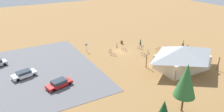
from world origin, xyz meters
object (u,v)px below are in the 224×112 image
lot_sign (86,47)px  bicycle_blue_edge_north (143,55)px  bicycle_yellow_yard_left (165,47)px  visitor_near_lot (183,43)px  bicycle_red_mid_cluster (117,46)px  bicycle_red_yard_center (191,52)px  bike_pavilion (183,56)px  trash_bin (122,42)px  bicycle_silver_trailside (110,51)px  car_red_front_row (59,83)px  pine_far_west (186,80)px  visitor_at_bikes (140,42)px  bicycle_orange_lone_west (124,50)px  bicycle_green_yard_front (177,49)px  bicycle_orange_near_sign (184,49)px  bicycle_purple_yard_right (113,54)px  bicycle_black_back_row (158,49)px  bicycle_white_near_porch (148,52)px  bicycle_teal_lone_east (140,48)px  car_white_far_end (24,74)px

lot_sign → bicycle_blue_edge_north: 14.24m
bicycle_yellow_yard_left → visitor_near_lot: size_ratio=0.94×
bicycle_blue_edge_north → visitor_near_lot: 13.50m
bicycle_red_mid_cluster → bicycle_red_yard_center: 18.89m
bike_pavilion → trash_bin: 19.70m
bike_pavilion → bicycle_silver_trailside: size_ratio=8.90×
trash_bin → car_red_front_row: bearing=32.4°
pine_far_west → bicycle_silver_trailside: 26.20m
bicycle_silver_trailside → visitor_at_bikes: visitor_at_bikes is taller
bicycle_yellow_yard_left → car_red_front_row: car_red_front_row is taller
bicycle_orange_lone_west → bike_pavilion: bearing=109.2°
lot_sign → bicycle_red_mid_cluster: lot_sign is taller
bicycle_yellow_yard_left → pine_far_west: bearing=53.2°
pine_far_west → bicycle_yellow_yard_left: size_ratio=4.81×
bike_pavilion → bicycle_green_yard_front: 10.66m
bicycle_blue_edge_north → bicycle_silver_trailside: (5.82, -5.96, 0.03)m
pine_far_west → bicycle_orange_near_sign: pine_far_west is taller
trash_bin → bicycle_orange_lone_west: bearing=65.7°
bicycle_purple_yard_right → bicycle_yellow_yard_left: size_ratio=0.80×
bicycle_black_back_row → bicycle_white_near_porch: (3.41, 0.08, -0.03)m
trash_bin → bicycle_red_mid_cluster: 3.11m
bicycle_purple_yard_right → bicycle_teal_lone_east: bicycle_teal_lone_east is taller
trash_bin → bicycle_purple_yard_right: trash_bin is taller
bicycle_green_yard_front → bicycle_yellow_yard_left: 3.09m
trash_bin → bicycle_silver_trailside: 7.05m
bicycle_white_near_porch → visitor_near_lot: bearing=176.9°
bicycle_yellow_yard_left → bicycle_red_yard_center: bearing=121.1°
pine_far_west → car_white_far_end: pine_far_west is taller
bicycle_orange_lone_west → car_red_front_row: 21.49m
bicycle_black_back_row → bicycle_orange_near_sign: size_ratio=1.22×
pine_far_west → bicycle_orange_lone_west: (-5.50, -24.69, -4.86)m
pine_far_west → bicycle_teal_lone_east: bearing=-112.3°
trash_bin → visitor_near_lot: bearing=144.4°
bicycle_purple_yard_right → bicycle_orange_near_sign: 18.66m
bicycle_black_back_row → bicycle_red_yard_center: bicycle_black_back_row is taller
visitor_at_bikes → car_white_far_end: bearing=6.8°
lot_sign → bicycle_orange_lone_west: (-8.62, 4.22, -1.03)m
bicycle_red_mid_cluster → visitor_near_lot: bearing=153.7°
bicycle_teal_lone_east → bicycle_green_yard_front: 9.31m
pine_far_west → bicycle_purple_yard_right: bearing=-93.6°
bicycle_white_near_porch → car_red_front_row: (23.89, 4.77, 0.36)m
bicycle_green_yard_front → bicycle_red_yard_center: size_ratio=1.22×
bicycle_yellow_yard_left → car_red_front_row: bearing=9.5°
bicycle_silver_trailside → visitor_near_lot: 20.14m
lot_sign → car_white_far_end: (15.85, 6.29, -0.68)m
bicycle_silver_trailside → car_red_front_row: car_red_front_row is taller
bicycle_orange_lone_west → bicycle_green_yard_front: bearing=151.0°
bicycle_orange_lone_west → bicycle_silver_trailside: size_ratio=1.22×
bicycle_blue_edge_north → bicycle_yellow_yard_left: (-7.87, -1.08, 0.01)m
bicycle_black_back_row → bicycle_silver_trailside: (11.36, -5.01, 0.01)m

